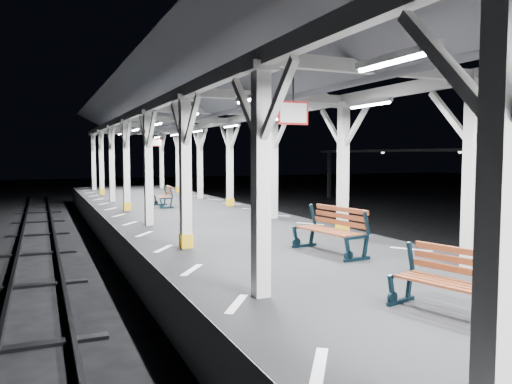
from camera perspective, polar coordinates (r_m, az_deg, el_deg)
ground at (r=10.20m, az=6.41°, el=-13.10°), size 120.00×120.00×0.00m
platform at (r=10.07m, az=6.43°, el=-10.38°), size 6.00×50.00×1.00m
hazard_stripes_left at (r=9.01m, az=-7.35°, el=-8.83°), size 1.00×48.00×0.01m
hazard_stripes_right at (r=11.35m, az=17.31°, el=-6.27°), size 1.00×48.00×0.01m
track_left at (r=8.94m, az=-23.80°, el=-15.43°), size 2.20×60.00×0.16m
track_right at (r=13.31m, az=25.67°, el=-9.02°), size 2.20×60.00×0.16m
canopy at (r=9.84m, az=6.69°, el=13.10°), size 5.40×49.00×4.65m
bench_near at (r=6.88m, az=21.91°, el=-9.39°), size 0.96×1.66×0.85m
bench_mid at (r=10.49m, az=8.77°, el=-4.17°), size 0.88×1.84×0.96m
bench_far at (r=20.05m, az=-10.32°, el=-0.43°), size 0.65×1.52×0.80m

